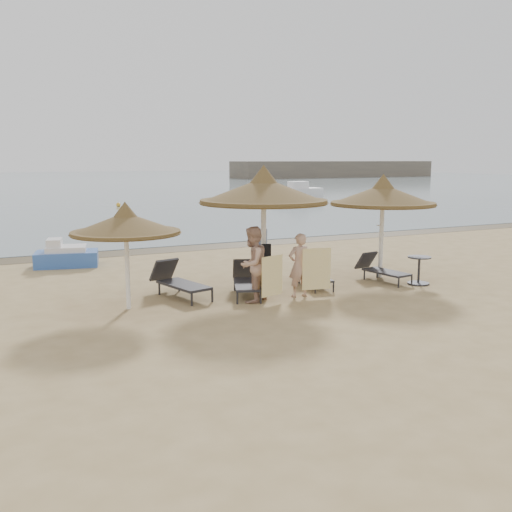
{
  "coord_description": "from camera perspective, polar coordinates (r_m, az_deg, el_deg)",
  "views": [
    {
      "loc": [
        -5.92,
        -11.21,
        3.37
      ],
      "look_at": [
        0.11,
        1.2,
        1.02
      ],
      "focal_mm": 40.0,
      "sensor_mm": 36.0,
      "label": 1
    }
  ],
  "objects": [
    {
      "name": "lounger_near_left",
      "position": [
        14.38,
        -0.98,
        -2.4
      ],
      "size": [
        1.23,
        1.93,
        0.82
      ],
      "rotation": [
        0.0,
        0.0,
        -0.37
      ],
      "color": "#292A2F",
      "rests_on": "ground"
    },
    {
      "name": "palapa_right",
      "position": [
        16.58,
        12.57,
        5.93
      ],
      "size": [
        2.99,
        2.99,
        2.96
      ],
      "rotation": [
        0.0,
        0.0,
        0.28
      ],
      "color": "white",
      "rests_on": "ground"
    },
    {
      "name": "bag_patterned",
      "position": [
        14.63,
        0.44,
        1.88
      ],
      "size": [
        0.34,
        0.12,
        0.42
      ],
      "rotation": [
        0.0,
        0.0,
        -0.03
      ],
      "color": "white",
      "rests_on": "ground"
    },
    {
      "name": "person_right",
      "position": [
        14.06,
        4.34,
        -0.42
      ],
      "size": [
        0.88,
        0.6,
        1.84
      ],
      "primitive_type": "imported",
      "rotation": [
        0.0,
        0.0,
        3.08
      ],
      "color": "tan",
      "rests_on": "ground"
    },
    {
      "name": "lounger_far_left",
      "position": [
        14.32,
        -7.82,
        -2.45
      ],
      "size": [
        1.1,
        2.04,
        0.87
      ],
      "rotation": [
        0.0,
        0.0,
        0.25
      ],
      "color": "#292A2F",
      "rests_on": "ground"
    },
    {
      "name": "side_table",
      "position": [
        16.15,
        15.97,
        -1.47
      ],
      "size": [
        0.63,
        0.63,
        0.76
      ],
      "rotation": [
        0.0,
        0.0,
        0.23
      ],
      "color": "#292A2F",
      "rests_on": "ground"
    },
    {
      "name": "wet_sand_strip",
      "position": [
        21.7,
        -9.78,
        0.59
      ],
      "size": [
        200.0,
        1.6,
        0.01
      ],
      "primitive_type": "cube",
      "color": "brown",
      "rests_on": "ground"
    },
    {
      "name": "pedal_boat",
      "position": [
        19.14,
        -18.48,
        0.01
      ],
      "size": [
        2.11,
        1.51,
        0.89
      ],
      "rotation": [
        0.0,
        0.0,
        -0.21
      ],
      "color": "#345FB8",
      "rests_on": "ground"
    },
    {
      "name": "buoy_mid",
      "position": [
        42.08,
        -13.6,
        5.01
      ],
      "size": [
        0.31,
        0.31,
        0.31
      ],
      "primitive_type": "sphere",
      "color": "yellow",
      "rests_on": "ground"
    },
    {
      "name": "ground",
      "position": [
        13.11,
        1.85,
        -5.25
      ],
      "size": [
        160.0,
        160.0,
        0.0
      ],
      "primitive_type": "plane",
      "color": "tan",
      "rests_on": "ground"
    },
    {
      "name": "palapa_left",
      "position": [
        13.04,
        -12.91,
        3.14
      ],
      "size": [
        2.47,
        2.47,
        2.45
      ],
      "rotation": [
        0.0,
        0.0,
        -0.28
      ],
      "color": "white",
      "rests_on": "ground"
    },
    {
      "name": "towel_right",
      "position": [
        14.06,
        6.08,
        -1.29
      ],
      "size": [
        0.73,
        0.16,
        1.03
      ],
      "rotation": [
        0.0,
        0.0,
        -0.2
      ],
      "color": "yellow",
      "rests_on": "ground"
    },
    {
      "name": "bag_dark",
      "position": [
        14.37,
        1.04,
        0.57
      ],
      "size": [
        0.24,
        0.11,
        0.33
      ],
      "rotation": [
        0.0,
        0.0,
        -0.16
      ],
      "color": "black",
      "rests_on": "ground"
    },
    {
      "name": "sea",
      "position": [
        91.46,
        -22.36,
        6.84
      ],
      "size": [
        200.0,
        140.0,
        0.03
      ],
      "primitive_type": "cube",
      "color": "slate",
      "rests_on": "ground"
    },
    {
      "name": "lounger_near_right",
      "position": [
        15.44,
        5.65,
        -1.74
      ],
      "size": [
        0.86,
        1.73,
        0.74
      ],
      "rotation": [
        0.0,
        0.0,
        -0.19
      ],
      "color": "#292A2F",
      "rests_on": "ground"
    },
    {
      "name": "lounger_far_right",
      "position": [
        16.35,
        12.33,
        -1.25
      ],
      "size": [
        0.79,
        1.76,
        0.76
      ],
      "rotation": [
        0.0,
        0.0,
        0.14
      ],
      "color": "#292A2F",
      "rests_on": "ground"
    },
    {
      "name": "person_left",
      "position": [
        13.49,
        -0.37,
        -0.25
      ],
      "size": [
        1.15,
        1.06,
        2.1
      ],
      "primitive_type": "imported",
      "rotation": [
        0.0,
        0.0,
        3.74
      ],
      "color": "tan",
      "rests_on": "ground"
    },
    {
      "name": "palapa_center",
      "position": [
        14.35,
        0.77,
        6.48
      ],
      "size": [
        3.26,
        3.26,
        3.23
      ],
      "rotation": [
        0.0,
        0.0,
        -0.13
      ],
      "color": "white",
      "rests_on": "ground"
    },
    {
      "name": "towel_left",
      "position": [
        13.41,
        1.63,
        -2.0
      ],
      "size": [
        0.66,
        0.22,
        0.96
      ],
      "rotation": [
        0.0,
        0.0,
        0.3
      ],
      "color": "yellow",
      "rests_on": "ground"
    }
  ]
}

